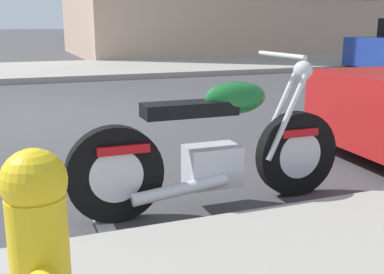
{
  "coord_description": "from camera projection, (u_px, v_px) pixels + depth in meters",
  "views": [
    {
      "loc": [
        -0.52,
        -7.08,
        1.34
      ],
      "look_at": [
        0.65,
        -4.06,
        0.57
      ],
      "focal_mm": 44.07,
      "sensor_mm": 36.0,
      "label": 1
    }
  ],
  "objects": [
    {
      "name": "fire_hydrant",
      "position": [
        39.0,
        244.0,
        1.74
      ],
      "size": [
        0.24,
        0.36,
        0.78
      ],
      "color": "gold",
      "rests_on": "sidewalk_near_curb"
    },
    {
      "name": "sidewalk_far_curb",
      "position": [
        372.0,
        60.0,
        17.35
      ],
      "size": [
        120.0,
        5.0,
        0.14
      ],
      "primitive_type": "cube",
      "color": "gray",
      "rests_on": "ground"
    },
    {
      "name": "parking_stall_stripe",
      "position": [
        97.0,
        210.0,
        3.49
      ],
      "size": [
        0.12,
        2.2,
        0.01
      ],
      "primitive_type": "cube",
      "color": "silver",
      "rests_on": "ground"
    },
    {
      "name": "ground_plane",
      "position": [
        51.0,
        118.0,
        6.92
      ],
      "size": [
        260.0,
        260.0,
        0.0
      ],
      "primitive_type": "plane",
      "color": "#3D3D3F"
    },
    {
      "name": "parked_motorcycle",
      "position": [
        215.0,
        150.0,
        3.47
      ],
      "size": [
        2.14,
        0.62,
        1.14
      ],
      "rotation": [
        0.0,
        0.0,
        -0.0
      ],
      "color": "black",
      "rests_on": "ground"
    }
  ]
}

